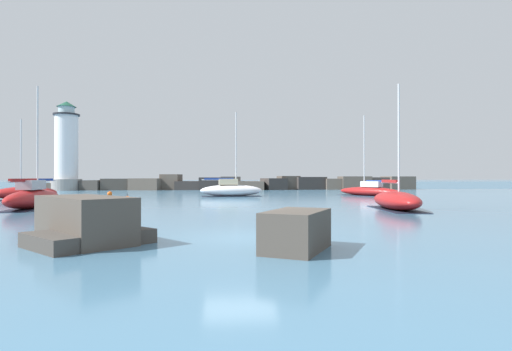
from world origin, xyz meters
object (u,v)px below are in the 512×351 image
Objects in this scene: sailboat_moored_2 at (34,197)px; mooring_buoy_orange_near at (110,194)px; sailboat_moored_4 at (26,193)px; mooring_buoy_far_side at (127,200)px; sailboat_moored_1 at (231,190)px; sailboat_moored_0 at (369,190)px; sailboat_moored_3 at (396,200)px; lighthouse at (66,151)px.

mooring_buoy_orange_near is at bearing 89.11° from sailboat_moored_2.
sailboat_moored_2 reaches higher than sailboat_moored_4.
sailboat_moored_1 is at bearing 57.23° from mooring_buoy_far_side.
sailboat_moored_3 is (-5.10, -18.68, -0.00)m from sailboat_moored_0.
sailboat_moored_2 reaches higher than sailboat_moored_3.
mooring_buoy_far_side is at bearing -62.95° from lighthouse.
lighthouse is 1.70× the size of sailboat_moored_2.
sailboat_moored_4 is at bearing 145.58° from mooring_buoy_far_side.
mooring_buoy_far_side is at bearing -34.42° from sailboat_moored_4.
sailboat_moored_0 is 1.22× the size of sailboat_moored_4.
sailboat_moored_4 is at bearing 155.23° from sailboat_moored_3.
sailboat_moored_2 is 1.13× the size of sailboat_moored_4.
sailboat_moored_2 is at bearing -90.89° from mooring_buoy_orange_near.
sailboat_moored_3 is at bearing -18.14° from mooring_buoy_far_side.
mooring_buoy_far_side is at bearing -122.77° from sailboat_moored_1.
lighthouse is at bearing 151.23° from sailboat_moored_0.
sailboat_moored_0 is 12.45× the size of mooring_buoy_orange_near.
lighthouse reaches higher than sailboat_moored_2.
sailboat_moored_1 is 20.73m from sailboat_moored_2.
sailboat_moored_2 is at bearing -71.90° from lighthouse.
mooring_buoy_far_side is (18.16, -35.56, -5.96)m from lighthouse.
mooring_buoy_orange_near is (-13.47, 1.64, -0.46)m from sailboat_moored_1.
mooring_buoy_far_side is (-23.69, -12.59, -0.29)m from sailboat_moored_0.
sailboat_moored_0 is (41.85, -22.97, -5.67)m from lighthouse.
mooring_buoy_far_side is (-18.59, 6.09, -0.28)m from sailboat_moored_3.
sailboat_moored_1 is 10.82× the size of mooring_buoy_far_side.
sailboat_moored_0 is 35.15m from sailboat_moored_4.
sailboat_moored_2 is at bearing -152.17° from sailboat_moored_0.
sailboat_moored_3 reaches higher than mooring_buoy_orange_near.
sailboat_moored_0 is 0.99× the size of sailboat_moored_1.
mooring_buoy_orange_near is at bearing 139.57° from sailboat_moored_3.
sailboat_moored_3 is at bearing -60.87° from sailboat_moored_1.
sailboat_moored_1 is at bearing 119.13° from sailboat_moored_3.
mooring_buoy_orange_near is (0.27, 17.16, -0.46)m from sailboat_moored_2.
sailboat_moored_4 is 10.19× the size of mooring_buoy_orange_near.
mooring_buoy_orange_near is 15.25m from mooring_buoy_far_side.
sailboat_moored_1 reaches higher than mooring_buoy_far_side.
sailboat_moored_0 is at bearing 27.99° from mooring_buoy_far_side.
sailboat_moored_0 reaches higher than mooring_buoy_orange_near.
sailboat_moored_3 is at bearing -105.27° from sailboat_moored_0.
sailboat_moored_1 reaches higher than mooring_buoy_orange_near.
lighthouse reaches higher than sailboat_moored_0.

